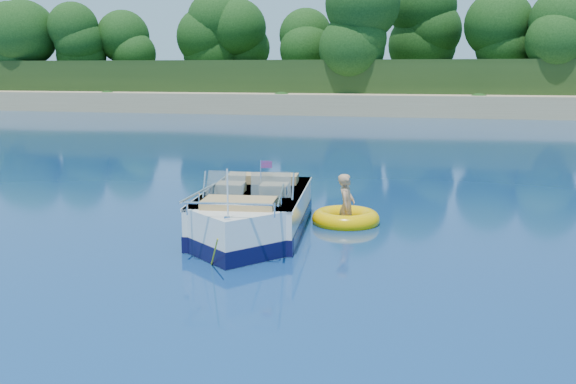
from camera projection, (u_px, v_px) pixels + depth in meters
ground at (206, 243)px, 12.18m from camera, size 160.00×160.00×0.00m
shoreline at (408, 90)px, 72.84m from camera, size 170.00×59.00×6.00m
treeline at (393, 40)px, 50.27m from camera, size 150.00×7.12×8.19m
motorboat at (252, 217)px, 12.77m from camera, size 2.43×5.62×1.88m
tow_tube at (346, 219)px, 13.77m from camera, size 1.92×1.92×0.38m
boy at (346, 224)px, 13.71m from camera, size 0.37×0.78×1.52m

